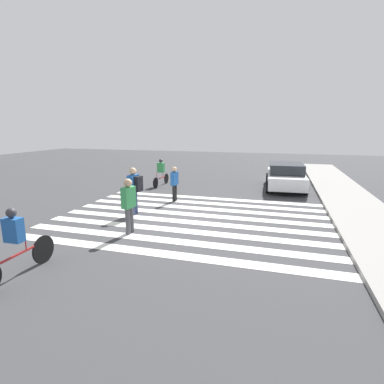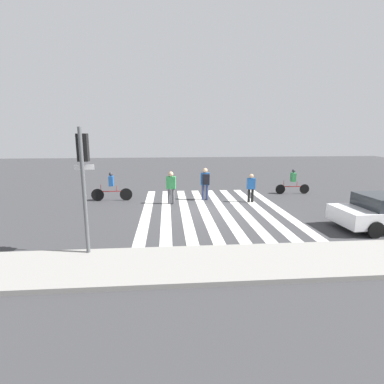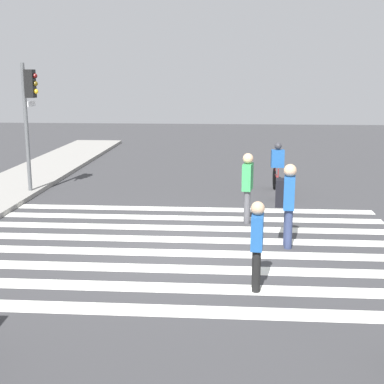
{
  "view_description": "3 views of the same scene",
  "coord_description": "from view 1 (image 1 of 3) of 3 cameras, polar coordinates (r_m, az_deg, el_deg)",
  "views": [
    {
      "loc": [
        10.37,
        3.04,
        3.38
      ],
      "look_at": [
        -0.56,
        -0.15,
        0.89
      ],
      "focal_mm": 28.0,
      "sensor_mm": 36.0,
      "label": 1
    },
    {
      "loc": [
        2.28,
        14.48,
        3.97
      ],
      "look_at": [
        1.13,
        0.65,
        1.09
      ],
      "focal_mm": 28.0,
      "sensor_mm": 36.0,
      "label": 2
    },
    {
      "loc": [
        -11.25,
        -1.01,
        3.72
      ],
      "look_at": [
        -0.07,
        -0.22,
        1.25
      ],
      "focal_mm": 50.0,
      "sensor_mm": 36.0,
      "label": 3
    }
  ],
  "objects": [
    {
      "name": "car_parked_far_curb",
      "position": [
        17.34,
        17.4,
        2.98
      ],
      "size": [
        4.53,
        2.22,
        1.41
      ],
      "rotation": [
        0.0,
        0.0,
        0.05
      ],
      "color": "silver",
      "rests_on": "ground_plane"
    },
    {
      "name": "ground_plane",
      "position": [
        11.33,
        -0.06,
        -5.01
      ],
      "size": [
        60.0,
        60.0,
        0.0
      ],
      "primitive_type": "plane",
      "color": "#38383A"
    },
    {
      "name": "cyclist_near_curb",
      "position": [
        7.83,
        -30.65,
        -8.12
      ],
      "size": [
        2.3,
        0.41,
        1.65
      ],
      "rotation": [
        0.0,
        0.0,
        0.02
      ],
      "color": "black",
      "rests_on": "ground_plane"
    },
    {
      "name": "cyclist_mid_street",
      "position": [
        17.44,
        -5.93,
        3.97
      ],
      "size": [
        2.17,
        0.41,
        1.57
      ],
      "rotation": [
        0.0,
        0.0,
        -0.03
      ],
      "color": "black",
      "rests_on": "ground_plane"
    },
    {
      "name": "pedestrian_adult_yellow_jacket",
      "position": [
        11.77,
        -10.88,
        0.87
      ],
      "size": [
        0.54,
        0.46,
        1.85
      ],
      "rotation": [
        0.0,
        0.0,
        3.02
      ],
      "color": "navy",
      "rests_on": "ground_plane"
    },
    {
      "name": "sidewalk_curb",
      "position": [
        11.35,
        32.07,
        -6.55
      ],
      "size": [
        36.0,
        2.5,
        0.14
      ],
      "color": "gray",
      "rests_on": "ground_plane"
    },
    {
      "name": "pedestrian_adult_blue_shirt",
      "position": [
        9.72,
        -11.96,
        -2.03
      ],
      "size": [
        0.53,
        0.31,
        1.79
      ],
      "rotation": [
        0.0,
        0.0,
        -0.18
      ],
      "color": "#4C4C51",
      "rests_on": "ground_plane"
    },
    {
      "name": "crosswalk_stripes",
      "position": [
        11.32,
        -0.06,
        -5.0
      ],
      "size": [
        7.1,
        10.0,
        0.01
      ],
      "color": "silver",
      "rests_on": "ground_plane"
    },
    {
      "name": "pedestrian_child_with_backpack",
      "position": [
        13.73,
        -3.35,
        1.94
      ],
      "size": [
        0.46,
        0.24,
        1.6
      ],
      "rotation": [
        0.0,
        0.0,
        3.04
      ],
      "color": "black",
      "rests_on": "ground_plane"
    }
  ]
}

